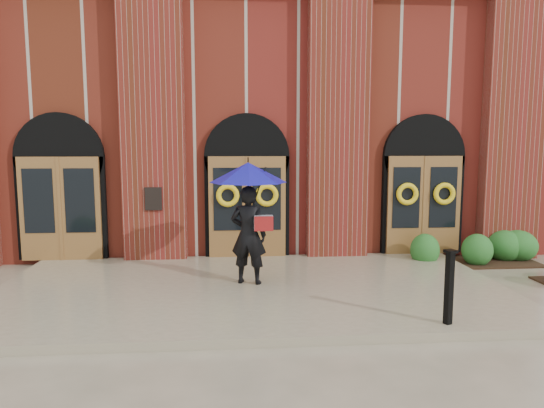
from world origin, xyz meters
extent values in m
plane|color=gray|center=(0.00, 0.00, 0.00)|extent=(90.00, 90.00, 0.00)
cube|color=gray|center=(0.00, 0.15, 0.07)|extent=(10.00, 5.30, 0.15)
cube|color=maroon|center=(0.00, 8.90, 3.50)|extent=(16.00, 12.00, 7.00)
cube|color=black|center=(-2.25, 2.47, 1.65)|extent=(0.40, 0.05, 0.55)
cube|color=maroon|center=(-2.25, 2.73, 3.50)|extent=(1.50, 0.45, 7.00)
cube|color=maroon|center=(2.25, 2.73, 3.50)|extent=(1.50, 0.45, 7.00)
cube|color=maroon|center=(6.75, 2.73, 3.50)|extent=(1.50, 0.45, 7.00)
cube|color=brown|center=(-4.50, 2.71, 1.40)|extent=(1.90, 0.10, 2.50)
cylinder|color=black|center=(-4.50, 2.85, 2.65)|extent=(2.10, 0.22, 2.10)
cube|color=brown|center=(0.00, 2.71, 1.40)|extent=(1.90, 0.10, 2.50)
cylinder|color=black|center=(0.00, 2.85, 2.65)|extent=(2.10, 0.22, 2.10)
cube|color=brown|center=(4.50, 2.71, 1.40)|extent=(1.90, 0.10, 2.50)
cylinder|color=black|center=(4.50, 2.85, 2.65)|extent=(2.10, 0.22, 2.10)
torus|color=yellow|center=(-0.48, 2.59, 1.70)|extent=(0.57, 0.13, 0.57)
torus|color=yellow|center=(0.48, 2.59, 1.70)|extent=(0.57, 0.13, 0.57)
torus|color=yellow|center=(4.02, 2.59, 1.70)|extent=(0.57, 0.13, 0.57)
torus|color=yellow|center=(4.98, 2.59, 1.70)|extent=(0.57, 0.13, 0.57)
imported|color=black|center=(-0.04, 0.34, 1.14)|extent=(0.83, 0.65, 1.98)
cone|color=#13128F|center=(-0.04, 0.34, 2.39)|extent=(1.89, 1.89, 0.40)
cylinder|color=black|center=(0.01, 0.29, 1.87)|extent=(0.02, 0.02, 0.65)
cube|color=#B3B5B9|center=(0.25, 0.18, 1.41)|extent=(0.41, 0.28, 0.29)
cube|color=maroon|center=(0.25, 0.08, 1.41)|extent=(0.36, 0.13, 0.29)
cube|color=black|center=(2.99, -2.15, 0.72)|extent=(0.13, 0.13, 1.13)
cube|color=black|center=(2.99, -2.15, 1.31)|extent=(0.20, 0.20, 0.05)
ellipsoid|color=#22581F|center=(5.61, 2.20, 0.37)|extent=(2.87, 1.15, 0.74)
camera|label=1|loc=(-0.32, -9.21, 2.94)|focal=32.00mm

